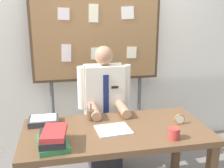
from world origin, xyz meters
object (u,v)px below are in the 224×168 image
Objects in this scene: open_notebook at (113,130)px; desk_clock at (180,120)px; pen_holder at (91,115)px; book_stack at (53,139)px; desk at (116,139)px; person at (104,116)px; coffee_mug at (174,133)px; bulletin_board at (97,36)px; paper_tray at (44,121)px.

open_notebook is 3.12× the size of desk_clock.
desk_clock is at bearing -18.42° from pen_holder.
desk_clock is at bearing 9.80° from book_stack.
desk is at bearing -52.72° from pen_holder.
open_notebook is (-0.03, -0.59, 0.11)m from person.
coffee_mug is (0.40, -0.27, 0.14)m from desk.
bulletin_board is at bearing 76.94° from pen_holder.
pen_holder is at bearing 120.70° from open_notebook.
pen_holder is 0.42m from paper_tray.
bulletin_board is at bearing 67.28° from book_stack.
desk is 1.13× the size of person.
coffee_mug is 0.78m from pen_holder.
coffee_mug is at bearing -40.84° from pen_holder.
bulletin_board reaches higher than pen_holder.
book_stack is at bearing -79.10° from paper_tray.
desk_clock is (0.57, -0.01, 0.13)m from desk.
open_notebook is at bearing -24.59° from paper_tray.
bulletin_board is at bearing 90.00° from person.
paper_tray reaches higher than desk.
coffee_mug is (0.40, -1.31, -0.65)m from bulletin_board.
coffee_mug is 0.35× the size of paper_tray.
desk is 0.59m from desk_clock.
coffee_mug reaches higher than desk.
book_stack is 1.15× the size of open_notebook.
person is 0.61m from open_notebook.
book_stack is 2.03× the size of pen_holder.
person is 8.66× the size of pen_holder.
book_stack is 0.55m from pen_holder.
desk is 1.31m from bulletin_board.
desk_clock is (0.60, 0.01, 0.03)m from open_notebook.
person is 0.69× the size of bulletin_board.
desk_clock is 1.20m from paper_tray.
coffee_mug is (-0.17, -0.26, 0.01)m from desk_clock.
book_stack is 0.45m from paper_tray.
book_stack reaches higher than paper_tray.
pen_holder reaches higher than open_notebook.
person is at bearing 115.68° from coffee_mug.
person is at bearing 56.00° from book_stack.
desk is 17.41× the size of desk_clock.
paper_tray reaches higher than open_notebook.
paper_tray is (-0.08, 0.44, -0.03)m from book_stack.
pen_holder is at bearing -103.06° from bulletin_board.
bulletin_board is 6.22× the size of book_stack.
book_stack is at bearing -159.27° from desk.
book_stack is at bearing -170.20° from desk_clock.
coffee_mug is at bearing -29.57° from open_notebook.
open_notebook is 0.63m from paper_tray.
desk is 9.82× the size of pen_holder.
desk is 17.29× the size of coffee_mug.
book_stack reaches higher than desk.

